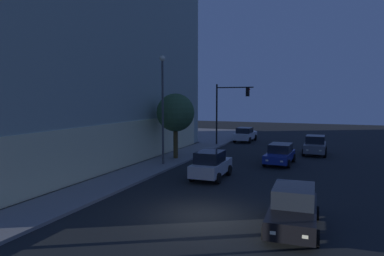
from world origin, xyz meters
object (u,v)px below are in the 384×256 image
Objects in this scene: traffic_light_far_corner at (228,104)px; car_silver at (211,165)px; sidewalk_tree at (176,113)px; car_white at (245,134)px; street_lamp_sidewalk at (163,97)px; car_blue at (280,154)px; car_black at (293,208)px; car_grey at (315,145)px.

traffic_light_far_corner is 15.92m from car_silver.
sidewalk_tree is 14.76m from car_white.
street_lamp_sidewalk reaches higher than car_silver.
street_lamp_sidewalk reaches higher than traffic_light_far_corner.
car_silver reaches higher than car_blue.
car_black is 27.92m from car_white.
car_black is 9.22m from car_silver.
car_white is at bearing 49.33° from car_grey.
car_blue is at bearing -141.37° from traffic_light_far_corner.
car_silver reaches higher than car_black.
car_black is (-9.79, -10.64, -4.48)m from street_lamp_sidewalk.
car_white is (16.91, -2.51, -4.44)m from street_lamp_sidewalk.
car_silver reaches higher than car_white.
traffic_light_far_corner is 11.36m from car_blue.
sidewalk_tree is 16.84m from car_black.
sidewalk_tree reaches higher than car_blue.
car_blue is 14.05m from car_white.
street_lamp_sidewalk is at bearing 172.87° from traffic_light_far_corner.
car_grey is at bearing -56.42° from sidewalk_tree.
street_lamp_sidewalk is at bearing 171.55° from car_white.
car_black reaches higher than car_blue.
sidewalk_tree is 1.30× the size of car_silver.
car_black is 1.15× the size of car_grey.
street_lamp_sidewalk is 15.21m from car_grey.
traffic_light_far_corner is 10.12m from car_grey.
car_white is at bearing 24.18° from car_blue.
car_black is at bearing -139.22° from sidewalk_tree.
car_silver is at bearing -173.40° from car_white.
car_black is at bearing -140.50° from car_silver.
car_grey is at bearing -47.04° from street_lamp_sidewalk.
traffic_light_far_corner reaches higher than car_silver.
street_lamp_sidewalk is 2.04× the size of car_grey.
car_blue is (13.89, 2.37, -0.02)m from car_black.
traffic_light_far_corner reaches higher than car_blue.
traffic_light_far_corner is 12.61m from street_lamp_sidewalk.
car_grey is (19.71, -0.01, 0.05)m from car_black.
sidewalk_tree is at bearing 3.50° from street_lamp_sidewalk.
car_blue is at bearing -27.23° from car_silver.
car_blue is (6.78, -3.49, -0.10)m from car_silver.
car_black is at bearing -170.30° from car_blue.
car_white reaches higher than car_blue.
traffic_light_far_corner reaches higher than car_black.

